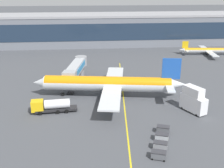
{
  "coord_description": "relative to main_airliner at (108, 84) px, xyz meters",
  "views": [
    {
      "loc": [
        -7.4,
        -63.85,
        29.43
      ],
      "look_at": [
        -1.07,
        5.32,
        4.5
      ],
      "focal_mm": 44.96,
      "sensor_mm": 36.0,
      "label": 1
    }
  ],
  "objects": [
    {
      "name": "baggage_cart_3",
      "position": [
        9.81,
        -20.46,
        -3.14
      ],
      "size": [
        3.01,
        2.35,
        1.48
      ],
      "color": "#595B60",
      "rests_on": "ground_plane"
    },
    {
      "name": "baggage_cart_0",
      "position": [
        6.59,
        -29.5,
        -3.14
      ],
      "size": [
        3.01,
        2.35,
        1.48
      ],
      "color": "#595B60",
      "rests_on": "ground_plane"
    },
    {
      "name": "baggage_cart_1",
      "position": [
        7.66,
        -26.49,
        -3.14
      ],
      "size": [
        3.01,
        2.35,
        1.48
      ],
      "color": "gray",
      "rests_on": "ground_plane"
    },
    {
      "name": "terminal_building",
      "position": [
        11.63,
        71.47,
        3.71
      ],
      "size": [
        194.91,
        21.25,
        15.23
      ],
      "color": "slate",
      "rests_on": "ground_plane"
    },
    {
      "name": "fuel_tanker",
      "position": [
        -14.52,
        -8.33,
        -2.18
      ],
      "size": [
        10.98,
        3.43,
        3.25
      ],
      "color": "#232326",
      "rests_on": "ground_plane"
    },
    {
      "name": "ground_plane",
      "position": [
        1.84,
        -7.27,
        -3.92
      ],
      "size": [
        700.0,
        700.0,
        0.0
      ],
      "primitive_type": "plane",
      "color": "#47494F"
    },
    {
      "name": "commuter_jet_far",
      "position": [
        47.88,
        44.53,
        -1.93
      ],
      "size": [
        26.76,
        21.49,
        5.96
      ],
      "color": "silver",
      "rests_on": "ground_plane"
    },
    {
      "name": "catering_lift",
      "position": [
        19.64,
        -10.99,
        -0.86
      ],
      "size": [
        5.2,
        7.21,
        6.3
      ],
      "color": "white",
      "rests_on": "ground_plane"
    },
    {
      "name": "jet_bridge",
      "position": [
        -8.98,
        12.5,
        1.0
      ],
      "size": [
        6.95,
        20.41,
        6.62
      ],
      "color": "#B2B7BC",
      "rests_on": "ground_plane"
    },
    {
      "name": "main_airliner",
      "position": [
        0.0,
        0.0,
        0.0
      ],
      "size": [
        41.6,
        33.21,
        11.25
      ],
      "color": "silver",
      "rests_on": "ground_plane"
    },
    {
      "name": "apron_lead_in_line",
      "position": [
        3.64,
        -5.27,
        -3.92
      ],
      "size": [
        7.31,
        79.72,
        0.01
      ],
      "primitive_type": "cube",
      "rotation": [
        0.0,
        0.0,
        -0.09
      ],
      "color": "yellow",
      "rests_on": "ground_plane"
    },
    {
      "name": "baggage_cart_2",
      "position": [
        8.74,
        -23.48,
        -3.14
      ],
      "size": [
        3.01,
        2.35,
        1.48
      ],
      "color": "#B2B7BC",
      "rests_on": "ground_plane"
    }
  ]
}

